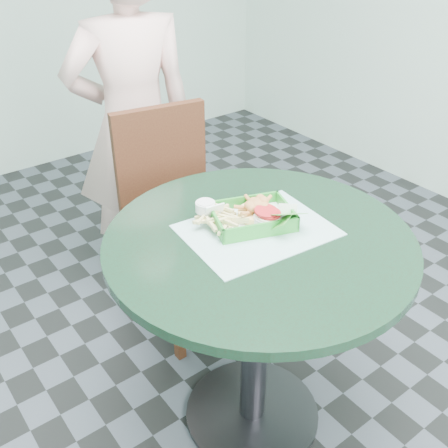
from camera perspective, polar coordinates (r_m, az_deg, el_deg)
floor at (r=2.02m, az=3.05°, el=-19.91°), size 4.00×5.00×0.02m
cafe_table at (r=1.61m, az=3.64°, el=-7.07°), size 0.89×0.89×0.75m
dining_chair at (r=2.11m, az=-5.31°, el=1.68°), size 0.37×0.37×0.93m
diner_person at (r=2.29m, az=-9.80°, el=10.66°), size 0.63×0.48×1.55m
placemat at (r=1.53m, az=3.59°, el=-1.30°), size 0.44×0.35×0.00m
food_basket at (r=1.55m, az=3.02°, el=-0.14°), size 0.23×0.17×0.05m
crab_sandwich at (r=1.56m, az=3.35°, el=1.36°), size 0.12×0.12×0.07m
fries_pile at (r=1.50m, az=-0.13°, el=-0.45°), size 0.14×0.15×0.04m
sauce_ramekin at (r=1.51m, az=-2.03°, el=0.37°), size 0.06×0.06×0.03m
garnish_cup at (r=1.54m, az=5.34°, el=0.46°), size 0.12×0.12×0.05m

